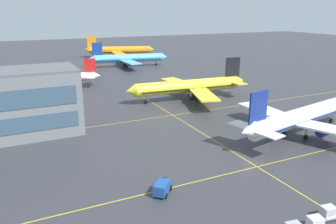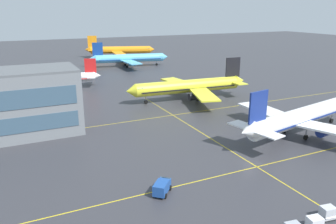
# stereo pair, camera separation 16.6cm
# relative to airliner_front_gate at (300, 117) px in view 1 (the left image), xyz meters

# --- Properties ---
(ground_plane) EXTENTS (600.00, 600.00, 0.00)m
(ground_plane) POSITION_rel_airliner_front_gate_xyz_m (-19.72, -7.11, -4.32)
(ground_plane) COLOR #333338
(airliner_front_gate) EXTENTS (40.55, 34.48, 12.66)m
(airliner_front_gate) POSITION_rel_airliner_front_gate_xyz_m (0.00, 0.00, 0.00)
(airliner_front_gate) COLOR white
(airliner_front_gate) RESTS_ON ground
(airliner_second_row) EXTENTS (41.21, 35.44, 12.81)m
(airliner_second_row) POSITION_rel_airliner_front_gate_xyz_m (-7.49, 39.02, 0.05)
(airliner_second_row) COLOR yellow
(airliner_second_row) RESTS_ON ground
(airliner_third_row) EXTENTS (32.80, 28.05, 10.46)m
(airliner_third_row) POSITION_rel_airliner_front_gate_xyz_m (-43.53, 76.48, -0.75)
(airliner_third_row) COLOR white
(airliner_third_row) RESTS_ON ground
(airliner_far_left_stand) EXTENTS (39.95, 34.01, 12.46)m
(airliner_far_left_stand) POSITION_rel_airliner_front_gate_xyz_m (-3.57, 109.20, -0.07)
(airliner_far_left_stand) COLOR #5BB7E5
(airliner_far_left_stand) RESTS_ON ground
(airliner_far_right_stand) EXTENTS (40.71, 34.81, 12.98)m
(airliner_far_right_stand) POSITION_rel_airliner_front_gate_xyz_m (2.73, 144.34, 0.11)
(airliner_far_right_stand) COLOR orange
(airliner_far_right_stand) RESTS_ON ground
(taxiway_markings) EXTENTS (142.70, 77.68, 0.01)m
(taxiway_markings) POSITION_rel_airliner_front_gate_xyz_m (-19.72, 8.54, -4.32)
(taxiway_markings) COLOR yellow
(taxiway_markings) RESTS_ON ground
(service_truck_red_van) EXTENTS (4.12, 4.28, 2.10)m
(service_truck_red_van) POSITION_rel_airliner_front_gate_xyz_m (-39.50, -10.11, -3.15)
(service_truck_red_van) COLOR #1E4793
(service_truck_red_van) RESTS_ON ground
(baggage_cart_row_second) EXTENTS (2.85, 1.97, 1.86)m
(baggage_cart_row_second) POSITION_rel_airliner_front_gate_xyz_m (-25.15, -27.19, -3.32)
(baggage_cart_row_second) COLOR #99999E
(baggage_cart_row_second) RESTS_ON ground
(baggage_cart_row_middle) EXTENTS (2.85, 1.97, 1.86)m
(baggage_cart_row_middle) POSITION_rel_airliner_front_gate_xyz_m (-21.53, -26.21, -3.32)
(baggage_cart_row_middle) COLOR #99999E
(baggage_cart_row_middle) RESTS_ON ground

